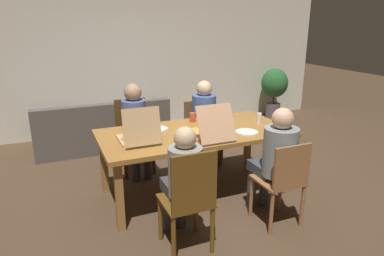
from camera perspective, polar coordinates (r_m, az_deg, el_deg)
name	(u,v)px	position (r m, az deg, el deg)	size (l,w,h in m)	color
ground_plane	(195,192)	(4.27, 0.53, -10.47)	(20.00, 20.00, 0.00)	#4B3726
back_wall	(133,55)	(6.50, -9.69, 11.76)	(7.80, 0.12, 2.77)	silver
dining_table	(195,137)	(3.99, 0.56, -1.54)	(2.17, 1.07, 0.77)	#9E692D
chair_0	(189,199)	(3.03, -0.42, -11.55)	(0.42, 0.42, 0.98)	brown
person_0	(182,176)	(3.10, -1.58, -7.92)	(0.30, 0.51, 1.15)	#36363C
chair_1	(284,180)	(3.53, 14.81, -8.21)	(0.42, 0.41, 0.89)	#946139
person_1	(276,155)	(3.56, 13.63, -4.34)	(0.34, 0.55, 1.20)	#393F45
chair_2	(133,133)	(4.78, -9.63, -0.86)	(0.44, 0.45, 0.97)	#533617
person_2	(135,122)	(4.58, -9.30, 0.99)	(0.31, 0.51, 1.21)	#32353E
chair_3	(201,127)	(5.08, 1.53, 0.19)	(0.45, 0.45, 0.86)	brown
person_3	(205,115)	(4.90, 2.23, 2.13)	(0.34, 0.51, 1.19)	#2C363D
pizza_box_0	(206,131)	(3.80, 2.39, -0.49)	(0.40, 0.58, 0.39)	tan
pizza_box_1	(138,137)	(3.67, -8.88, -1.39)	(0.38, 0.46, 0.40)	tan
plate_0	(247,132)	(3.97, 9.00, -0.64)	(0.26, 0.26, 0.01)	white
plate_1	(158,129)	(4.06, -5.68, -0.11)	(0.24, 0.24, 0.01)	white
drinking_glass_0	(193,117)	(4.32, 0.10, 1.78)	(0.08, 0.08, 0.12)	#B84828
drinking_glass_1	(259,118)	(4.37, 10.98, 1.66)	(0.06, 0.06, 0.12)	silver
couch	(102,130)	(5.81, -14.50, -0.35)	(2.06, 0.89, 0.78)	#544C47
potted_plant	(274,87)	(7.47, 13.39, 6.65)	(0.55, 0.55, 1.04)	#5B4D55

